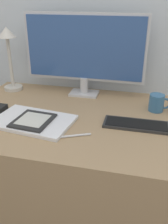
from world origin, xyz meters
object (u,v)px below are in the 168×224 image
at_px(keyboard, 136,124).
at_px(pen, 73,136).
at_px(ereader, 33,120).
at_px(desk_lamp, 9,51).
at_px(laptop, 33,121).
at_px(coffee_mug, 157,103).
at_px(monitor, 84,51).

xyz_separation_m(keyboard, pen, (-0.24, -0.15, -0.00)).
xyz_separation_m(ereader, desk_lamp, (-0.30, 0.38, 0.21)).
bearing_deg(pen, keyboard, 32.07).
relative_size(laptop, desk_lamp, 1.03).
bearing_deg(coffee_mug, pen, -134.71).
bearing_deg(laptop, desk_lamp, 128.20).
distance_m(laptop, coffee_mug, 0.60).
distance_m(desk_lamp, pen, 0.70).
distance_m(keyboard, pen, 0.29).
bearing_deg(monitor, keyboard, -45.67).
bearing_deg(desk_lamp, laptop, -51.80).
xyz_separation_m(keyboard, coffee_mug, (0.09, 0.18, 0.03)).
relative_size(ereader, pen, 1.33).
height_order(ereader, pen, ereader).
bearing_deg(laptop, monitor, 70.19).
height_order(monitor, ereader, monitor).
relative_size(laptop, pen, 2.67).
distance_m(keyboard, coffee_mug, 0.21).
bearing_deg(monitor, laptop, -109.81).
height_order(monitor, laptop, monitor).
relative_size(keyboard, laptop, 0.76).
relative_size(keyboard, desk_lamp, 0.78).
distance_m(monitor, desk_lamp, 0.43).
distance_m(laptop, desk_lamp, 0.52).
bearing_deg(laptop, ereader, -64.19).
xyz_separation_m(monitor, ereader, (-0.13, -0.41, -0.23)).
relative_size(ereader, coffee_mug, 1.77).
height_order(keyboard, coffee_mug, coffee_mug).
relative_size(monitor, coffee_mug, 6.26).
height_order(keyboard, ereader, ereader).
height_order(monitor, pen, monitor).
distance_m(keyboard, desk_lamp, 0.82).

